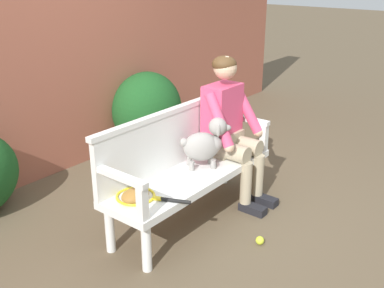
{
  "coord_description": "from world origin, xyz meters",
  "views": [
    {
      "loc": [
        -2.64,
        -2.1,
        2.01
      ],
      "look_at": [
        0.0,
        0.0,
        0.68
      ],
      "focal_mm": 42.7,
      "sensor_mm": 36.0,
      "label": 1
    }
  ],
  "objects_px": {
    "garden_bench": "(192,179)",
    "dog_on_bench": "(206,143)",
    "tennis_racket": "(139,197)",
    "person_seated": "(229,125)",
    "tennis_ball": "(260,240)",
    "baseball_glove": "(135,195)"
  },
  "relations": [
    {
      "from": "garden_bench",
      "to": "dog_on_bench",
      "type": "bearing_deg",
      "value": -4.76
    },
    {
      "from": "dog_on_bench",
      "to": "tennis_racket",
      "type": "height_order",
      "value": "dog_on_bench"
    },
    {
      "from": "person_seated",
      "to": "dog_on_bench",
      "type": "bearing_deg",
      "value": -179.53
    },
    {
      "from": "person_seated",
      "to": "dog_on_bench",
      "type": "relative_size",
      "value": 3.07
    },
    {
      "from": "person_seated",
      "to": "tennis_racket",
      "type": "xyz_separation_m",
      "value": [
        -1.09,
        0.04,
        -0.27
      ]
    },
    {
      "from": "garden_bench",
      "to": "tennis_ball",
      "type": "height_order",
      "value": "garden_bench"
    },
    {
      "from": "person_seated",
      "to": "tennis_ball",
      "type": "xyz_separation_m",
      "value": [
        -0.48,
        -0.63,
        -0.67
      ]
    },
    {
      "from": "garden_bench",
      "to": "tennis_ball",
      "type": "distance_m",
      "value": 0.73
    },
    {
      "from": "dog_on_bench",
      "to": "tennis_racket",
      "type": "relative_size",
      "value": 0.73
    },
    {
      "from": "garden_bench",
      "to": "dog_on_bench",
      "type": "relative_size",
      "value": 3.88
    },
    {
      "from": "garden_bench",
      "to": "tennis_ball",
      "type": "relative_size",
      "value": 24.92
    },
    {
      "from": "dog_on_bench",
      "to": "tennis_racket",
      "type": "bearing_deg",
      "value": 176.42
    },
    {
      "from": "person_seated",
      "to": "baseball_glove",
      "type": "height_order",
      "value": "person_seated"
    },
    {
      "from": "tennis_racket",
      "to": "tennis_ball",
      "type": "xyz_separation_m",
      "value": [
        0.61,
        -0.68,
        -0.41
      ]
    },
    {
      "from": "garden_bench",
      "to": "dog_on_bench",
      "type": "distance_m",
      "value": 0.32
    },
    {
      "from": "tennis_racket",
      "to": "dog_on_bench",
      "type": "bearing_deg",
      "value": -3.58
    },
    {
      "from": "person_seated",
      "to": "dog_on_bench",
      "type": "xyz_separation_m",
      "value": [
        -0.35,
        -0.0,
        -0.06
      ]
    },
    {
      "from": "garden_bench",
      "to": "tennis_racket",
      "type": "relative_size",
      "value": 2.85
    },
    {
      "from": "garden_bench",
      "to": "person_seated",
      "type": "distance_m",
      "value": 0.61
    },
    {
      "from": "person_seated",
      "to": "garden_bench",
      "type": "bearing_deg",
      "value": 178.79
    },
    {
      "from": "person_seated",
      "to": "dog_on_bench",
      "type": "height_order",
      "value": "person_seated"
    },
    {
      "from": "tennis_racket",
      "to": "garden_bench",
      "type": "bearing_deg",
      "value": -3.24
    }
  ]
}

